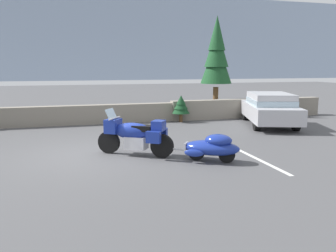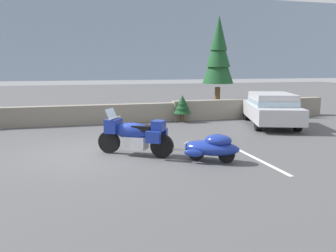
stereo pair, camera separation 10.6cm
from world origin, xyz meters
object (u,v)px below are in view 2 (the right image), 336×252
touring_motorcycle (135,134)px  sedan_at_right_edge (271,108)px  car_shaped_trailer (212,147)px  pine_tree_tall (218,54)px

touring_motorcycle → sedan_at_right_edge: 7.47m
car_shaped_trailer → touring_motorcycle: bearing=146.8°
touring_motorcycle → sedan_at_right_edge: size_ratio=0.41×
sedan_at_right_edge → pine_tree_tall: pine_tree_tall is taller
touring_motorcycle → pine_tree_tall: (5.65, 7.17, 2.57)m
touring_motorcycle → car_shaped_trailer: touring_motorcycle is taller
car_shaped_trailer → sedan_at_right_edge: size_ratio=0.42×
sedan_at_right_edge → pine_tree_tall: size_ratio=0.95×
touring_motorcycle → car_shaped_trailer: size_ratio=0.98×
sedan_at_right_edge → pine_tree_tall: bearing=104.4°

